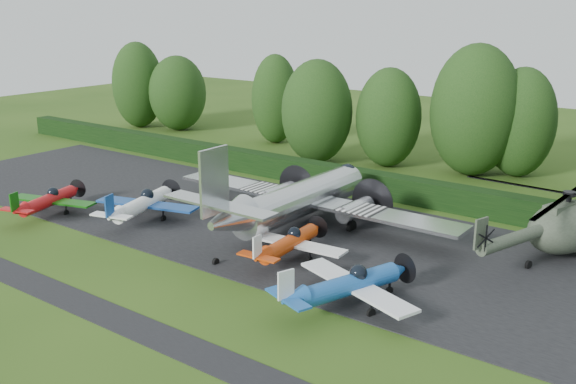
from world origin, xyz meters
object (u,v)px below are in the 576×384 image
Objects in this scene: light_plane_white at (143,204)px; helicopter at (566,222)px; light_plane_red at (49,200)px; transport_plane at (299,199)px; light_plane_blue at (348,285)px; light_plane_orange at (289,243)px.

light_plane_white is 28.79m from helicopter.
light_plane_white reaches higher than light_plane_red.
transport_plane reaches higher than light_plane_red.
light_plane_white is (6.81, 3.27, 0.16)m from light_plane_red.
light_plane_blue is (26.28, -0.00, 0.16)m from light_plane_red.
light_plane_white is at bearing 42.66° from light_plane_red.
light_plane_blue reaches higher than light_plane_red.
light_plane_red is 36.33m from helicopter.
transport_plane is 17.43m from helicopter.
transport_plane is 2.80× the size of light_plane_white.
transport_plane is 2.80× the size of light_plane_blue.
transport_plane reaches higher than light_plane_orange.
light_plane_blue is (9.40, -8.78, -0.82)m from transport_plane.
light_plane_white is 19.74m from light_plane_blue.
light_plane_blue is at bearing -24.65° from light_plane_orange.
light_plane_blue is at bearing 16.98° from light_plane_red.
transport_plane is at bearing 179.29° from helicopter.
light_plane_orange is at bearing 131.54° from light_plane_blue.
light_plane_orange is 0.48× the size of helicopter.
light_plane_red is 0.48× the size of helicopter.
light_plane_blue is (19.47, -3.27, -0.00)m from light_plane_white.
transport_plane is at bearing 44.24° from light_plane_white.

